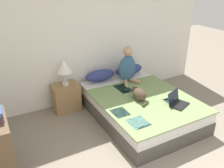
# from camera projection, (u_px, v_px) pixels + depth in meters

# --- Properties ---
(wall_back) EXTENTS (5.12, 0.05, 2.55)m
(wall_back) POSITION_uv_depth(u_px,v_px,m) (93.00, 37.00, 4.56)
(wall_back) COLOR white
(wall_back) RESTS_ON ground_plane
(bed) EXTENTS (1.54, 2.11, 0.44)m
(bed) POSITION_uv_depth(u_px,v_px,m) (139.00, 106.00, 4.26)
(bed) COLOR #4C4742
(bed) RESTS_ON ground_plane
(pillow_near) EXTENTS (0.63, 0.25, 0.22)m
(pillow_near) POSITION_uv_depth(u_px,v_px,m) (100.00, 75.00, 4.70)
(pillow_near) COLOR navy
(pillow_near) RESTS_ON bed
(pillow_far) EXTENTS (0.63, 0.25, 0.22)m
(pillow_far) POSITION_uv_depth(u_px,v_px,m) (129.00, 69.00, 4.99)
(pillow_far) COLOR navy
(pillow_far) RESTS_ON bed
(person_sitting) EXTENTS (0.37, 0.36, 0.71)m
(person_sitting) POSITION_uv_depth(u_px,v_px,m) (128.00, 67.00, 4.59)
(person_sitting) COLOR #33567A
(person_sitting) RESTS_ON bed
(cat_tabby) EXTENTS (0.22, 0.48, 0.20)m
(cat_tabby) POSITION_uv_depth(u_px,v_px,m) (139.00, 94.00, 3.99)
(cat_tabby) COLOR #473828
(cat_tabby) RESTS_ON bed
(laptop_open) EXTENTS (0.39, 0.35, 0.22)m
(laptop_open) POSITION_uv_depth(u_px,v_px,m) (177.00, 102.00, 3.85)
(laptop_open) COLOR black
(laptop_open) RESTS_ON bed
(nightstand) EXTENTS (0.48, 0.39, 0.51)m
(nightstand) POSITION_uv_depth(u_px,v_px,m) (66.00, 97.00, 4.48)
(nightstand) COLOR #937047
(nightstand) RESTS_ON ground_plane
(table_lamp) EXTENTS (0.28, 0.28, 0.49)m
(table_lamp) POSITION_uv_depth(u_px,v_px,m) (64.00, 67.00, 4.22)
(table_lamp) COLOR beige
(table_lamp) RESTS_ON nightstand
(bookshelf) EXTENTS (0.24, 0.69, 0.86)m
(bookshelf) POSITION_uv_depth(u_px,v_px,m) (2.00, 150.00, 2.89)
(bookshelf) COLOR brown
(bookshelf) RESTS_ON ground_plane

